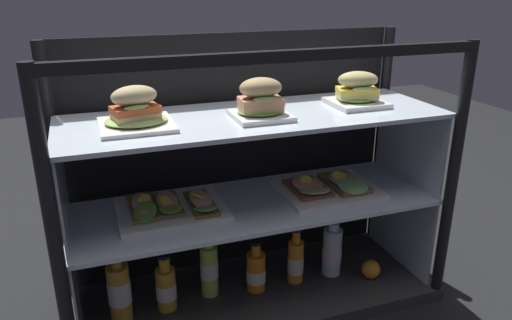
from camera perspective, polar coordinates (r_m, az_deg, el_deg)
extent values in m
cube|color=black|center=(1.85, 0.00, -16.09)|extent=(6.00, 6.00, 0.02)
cube|color=#323433|center=(1.83, 0.00, -15.29)|extent=(1.27, 0.46, 0.04)
cylinder|color=black|center=(1.35, -22.35, -9.16)|extent=(0.04, 0.04, 0.92)
cylinder|color=black|center=(1.75, 21.86, -2.30)|extent=(0.04, 0.04, 0.92)
cylinder|color=black|center=(1.74, -22.03, -2.49)|extent=(0.04, 0.04, 0.92)
cylinder|color=black|center=(2.06, 14.22, 1.93)|extent=(0.04, 0.04, 0.92)
cube|color=black|center=(1.31, 3.24, 11.98)|extent=(1.23, 0.03, 0.03)
cube|color=black|center=(1.81, -2.44, 0.72)|extent=(1.19, 0.01, 0.88)
cube|color=silver|center=(1.66, -20.20, -13.19)|extent=(0.01, 0.39, 0.33)
cube|color=silver|center=(1.99, 16.43, -6.91)|extent=(0.01, 0.39, 0.33)
cube|color=silver|center=(1.65, 0.00, -5.16)|extent=(1.21, 0.41, 0.01)
cube|color=silver|center=(1.51, -21.67, -2.89)|extent=(0.01, 0.39, 0.29)
cube|color=silver|center=(1.87, 17.40, 1.94)|extent=(0.01, 0.39, 0.29)
cube|color=silver|center=(1.55, 0.00, 5.04)|extent=(1.21, 0.41, 0.01)
cube|color=white|center=(1.45, -13.73, 3.99)|extent=(0.21, 0.21, 0.01)
ellipsoid|color=#96B35E|center=(1.45, -13.77, 4.52)|extent=(0.18, 0.15, 0.02)
cube|color=#DAC288|center=(1.45, -13.81, 4.96)|extent=(0.14, 0.10, 0.02)
cube|color=#BE4E28|center=(1.44, -13.88, 5.73)|extent=(0.15, 0.11, 0.02)
ellipsoid|color=#7F9A4E|center=(1.40, -13.76, 5.97)|extent=(0.08, 0.05, 0.02)
ellipsoid|color=tan|center=(1.43, -14.01, 7.26)|extent=(0.15, 0.11, 0.06)
cube|color=white|center=(1.51, 0.65, 5.20)|extent=(0.17, 0.17, 0.02)
ellipsoid|color=olive|center=(1.50, 0.65, 5.72)|extent=(0.14, 0.12, 0.01)
cube|color=tan|center=(1.50, 0.65, 6.16)|extent=(0.13, 0.09, 0.02)
cube|color=tan|center=(1.49, 0.66, 6.91)|extent=(0.13, 0.10, 0.02)
ellipsoid|color=#6E9949|center=(1.46, 1.18, 7.11)|extent=(0.08, 0.04, 0.01)
ellipsoid|color=tan|center=(1.48, 0.66, 8.43)|extent=(0.14, 0.10, 0.06)
cube|color=white|center=(1.69, 11.67, 6.49)|extent=(0.17, 0.17, 0.02)
ellipsoid|color=#6DB43A|center=(1.69, 11.71, 7.00)|extent=(0.13, 0.11, 0.01)
cube|color=#D9CB7D|center=(1.68, 11.74, 7.37)|extent=(0.15, 0.11, 0.02)
cube|color=yellow|center=(1.68, 11.78, 7.94)|extent=(0.15, 0.12, 0.02)
ellipsoid|color=#8DB458|center=(1.65, 12.45, 8.07)|extent=(0.08, 0.05, 0.01)
ellipsoid|color=tan|center=(1.67, 11.87, 9.12)|extent=(0.15, 0.12, 0.06)
cube|color=white|center=(1.60, -9.83, -5.68)|extent=(0.34, 0.27, 0.02)
cube|color=brown|center=(1.60, -13.06, -5.38)|extent=(0.08, 0.20, 0.01)
ellipsoid|color=#639B38|center=(1.54, -12.79, -5.90)|extent=(0.10, 0.12, 0.04)
ellipsoid|color=#EAA38E|center=(1.60, -13.10, -4.90)|extent=(0.07, 0.16, 0.02)
cylinder|color=yellow|center=(1.59, -12.85, -4.49)|extent=(0.05, 0.05, 0.02)
cube|color=brown|center=(1.60, -10.26, -5.11)|extent=(0.08, 0.18, 0.01)
ellipsoid|color=olive|center=(1.55, -9.93, -5.51)|extent=(0.08, 0.10, 0.02)
ellipsoid|color=#EC9F83|center=(1.60, -10.30, -4.62)|extent=(0.07, 0.15, 0.02)
cylinder|color=yellow|center=(1.57, -10.47, -4.66)|extent=(0.05, 0.05, 0.02)
cube|color=brown|center=(1.60, -6.41, -5.06)|extent=(0.08, 0.20, 0.01)
ellipsoid|color=#679A52|center=(1.54, -5.90, -5.56)|extent=(0.08, 0.10, 0.04)
ellipsoid|color=#E7A18F|center=(1.59, -6.43, -4.54)|extent=(0.07, 0.16, 0.02)
cylinder|color=yellow|center=(1.59, -6.81, -4.07)|extent=(0.06, 0.06, 0.03)
cube|color=white|center=(1.75, 8.36, -3.43)|extent=(0.34, 0.27, 0.01)
cube|color=brown|center=(1.72, 5.99, -3.26)|extent=(0.12, 0.18, 0.01)
ellipsoid|color=#A3B96F|center=(1.67, 6.80, -3.56)|extent=(0.12, 0.11, 0.03)
ellipsoid|color=#F6A081|center=(1.71, 6.00, -2.85)|extent=(0.10, 0.14, 0.01)
cylinder|color=yellow|center=(1.72, 5.84, -2.40)|extent=(0.05, 0.05, 0.03)
cube|color=brown|center=(1.77, 10.26, -2.69)|extent=(0.12, 0.20, 0.02)
ellipsoid|color=#8AD172|center=(1.72, 11.26, -3.00)|extent=(0.11, 0.10, 0.03)
ellipsoid|color=#E29A84|center=(1.76, 10.29, -2.27)|extent=(0.10, 0.16, 0.01)
cylinder|color=yellow|center=(1.77, 9.61, -1.86)|extent=(0.06, 0.06, 0.02)
cylinder|color=gold|center=(1.69, -15.59, -14.69)|extent=(0.07, 0.07, 0.20)
cylinder|color=white|center=(1.69, -15.62, -14.50)|extent=(0.07, 0.07, 0.08)
cylinder|color=gold|center=(1.63, -15.98, -11.34)|extent=(0.03, 0.03, 0.04)
cylinder|color=silver|center=(1.61, -16.07, -10.59)|extent=(0.04, 0.04, 0.01)
cylinder|color=gold|center=(1.72, -10.41, -14.56)|extent=(0.07, 0.07, 0.15)
cylinder|color=#EDE8CF|center=(1.72, -10.39, -14.72)|extent=(0.07, 0.07, 0.06)
cylinder|color=gold|center=(1.66, -10.62, -11.80)|extent=(0.04, 0.04, 0.05)
cylinder|color=black|center=(1.65, -10.69, -10.92)|extent=(0.04, 0.04, 0.01)
cylinder|color=#B5D855|center=(1.75, -5.45, -12.69)|extent=(0.06, 0.06, 0.19)
cylinder|color=silver|center=(1.75, -5.46, -12.52)|extent=(0.06, 0.06, 0.06)
cylinder|color=#C1D04A|center=(1.70, -5.58, -9.57)|extent=(0.03, 0.03, 0.03)
cylinder|color=teal|center=(1.68, -5.61, -8.92)|extent=(0.04, 0.04, 0.01)
cylinder|color=orange|center=(1.78, -0.11, -12.90)|extent=(0.07, 0.07, 0.14)
cylinder|color=white|center=(1.79, -0.11, -13.26)|extent=(0.07, 0.07, 0.05)
cylinder|color=orange|center=(1.73, -0.11, -10.40)|extent=(0.03, 0.03, 0.04)
cylinder|color=black|center=(1.72, -0.11, -9.65)|extent=(0.04, 0.04, 0.01)
cylinder|color=orange|center=(1.83, 4.57, -11.64)|extent=(0.06, 0.06, 0.16)
cylinder|color=white|center=(1.84, 4.56, -11.95)|extent=(0.06, 0.06, 0.06)
cylinder|color=orange|center=(1.78, 4.66, -8.85)|extent=(0.03, 0.03, 0.05)
cylinder|color=black|center=(1.76, 4.69, -8.05)|extent=(0.03, 0.03, 0.01)
cylinder|color=white|center=(1.88, 8.82, -10.48)|extent=(0.07, 0.07, 0.18)
cylinder|color=silver|center=(1.88, 8.80, -10.72)|extent=(0.07, 0.07, 0.05)
cylinder|color=silver|center=(1.83, 9.00, -7.62)|extent=(0.04, 0.04, 0.03)
cylinder|color=#276CB4|center=(1.82, 9.04, -7.02)|extent=(0.04, 0.04, 0.01)
sphere|color=orange|center=(1.91, 13.23, -12.27)|extent=(0.07, 0.07, 0.07)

